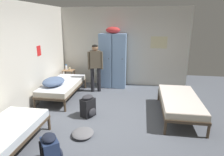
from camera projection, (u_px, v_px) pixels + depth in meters
name	position (u px, v px, depth m)	size (l,w,h in m)	color
ground_plane	(110.00, 119.00, 4.69)	(8.71, 8.71, 0.00)	#565B66
room_backdrop	(76.00, 53.00, 5.66)	(4.51, 5.51, 2.72)	beige
locker_bank	(113.00, 59.00, 6.77)	(0.90, 0.55, 2.07)	#7A9ECC
shelf_unit	(69.00, 76.00, 7.04)	(0.38, 0.30, 0.57)	#99704C
bed_left_rear	(63.00, 86.00, 5.91)	(0.90, 1.90, 0.49)	#473828
bed_left_front	(0.00, 136.00, 3.33)	(0.90, 1.90, 0.49)	#473828
bed_right	(180.00, 101.00, 4.77)	(0.90, 1.90, 0.49)	#473828
bedding_heap	(54.00, 81.00, 5.58)	(0.58, 0.75, 0.21)	slate
person_traveler	(95.00, 64.00, 6.27)	(0.47, 0.28, 1.55)	black
water_bottle	(66.00, 67.00, 6.99)	(0.07, 0.07, 0.20)	white
lotion_bottle	(70.00, 68.00, 6.91)	(0.05, 0.05, 0.16)	beige
backpack_black	(88.00, 106.00, 4.77)	(0.41, 0.40, 0.55)	black
backpack_navy	(51.00, 150.00, 3.16)	(0.42, 0.41, 0.55)	navy
clothes_pile_grey	(83.00, 133.00, 4.01)	(0.45, 0.48, 0.11)	slate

